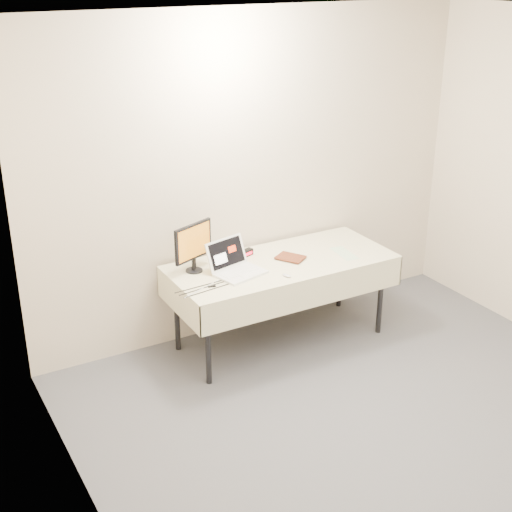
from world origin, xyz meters
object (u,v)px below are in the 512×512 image
laptop (235,265)px  monitor (193,244)px  book (286,250)px  table (281,268)px

laptop → monitor: monitor is taller
book → monitor: bearing=132.6°
laptop → book: (0.45, -0.04, 0.05)m
laptop → book: size_ratio=1.97×
monitor → book: (0.72, -0.21, -0.12)m
monitor → laptop: bearing=-54.5°
monitor → book: monitor is taller
table → book: size_ratio=8.32×
table → book: 0.18m
monitor → book: 0.76m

